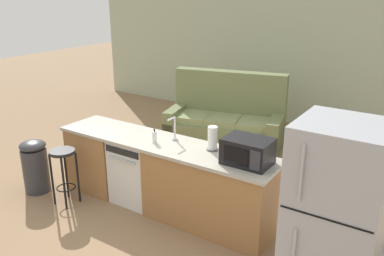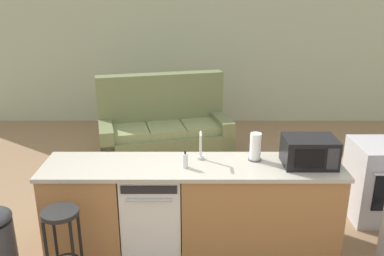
% 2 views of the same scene
% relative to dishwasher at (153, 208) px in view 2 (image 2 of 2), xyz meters
% --- Properties ---
extents(ground_plane, '(24.00, 24.00, 0.00)m').
position_rel_dishwasher_xyz_m(ground_plane, '(0.25, 0.00, -0.42)').
color(ground_plane, '#896B4C').
extents(wall_back, '(10.00, 0.06, 2.60)m').
position_rel_dishwasher_xyz_m(wall_back, '(0.55, 4.20, 0.88)').
color(wall_back, '#A8B293').
rests_on(wall_back, ground_plane).
extents(kitchen_counter, '(2.94, 0.66, 0.90)m').
position_rel_dishwasher_xyz_m(kitchen_counter, '(0.49, 0.00, -0.00)').
color(kitchen_counter, '#9E6B3D').
rests_on(kitchen_counter, ground_plane).
extents(dishwasher, '(0.58, 0.61, 0.84)m').
position_rel_dishwasher_xyz_m(dishwasher, '(0.00, 0.00, 0.00)').
color(dishwasher, silver).
rests_on(dishwasher, ground_plane).
extents(microwave, '(0.50, 0.37, 0.28)m').
position_rel_dishwasher_xyz_m(microwave, '(1.53, -0.00, 0.62)').
color(microwave, black).
rests_on(microwave, kitchen_counter).
extents(sink_faucet, '(0.07, 0.18, 0.30)m').
position_rel_dishwasher_xyz_m(sink_faucet, '(0.48, 0.13, 0.61)').
color(sink_faucet, silver).
rests_on(sink_faucet, kitchen_counter).
extents(paper_towel_roll, '(0.14, 0.14, 0.28)m').
position_rel_dishwasher_xyz_m(paper_towel_roll, '(1.03, 0.12, 0.62)').
color(paper_towel_roll, '#4C4C51').
rests_on(paper_towel_roll, kitchen_counter).
extents(soap_bottle, '(0.06, 0.06, 0.18)m').
position_rel_dishwasher_xyz_m(soap_bottle, '(0.33, -0.07, 0.55)').
color(soap_bottle, silver).
rests_on(soap_bottle, kitchen_counter).
extents(bar_stool, '(0.32, 0.32, 0.74)m').
position_rel_dishwasher_xyz_m(bar_stool, '(-0.73, -0.60, 0.11)').
color(bar_stool, black).
rests_on(bar_stool, ground_plane).
extents(couch, '(2.16, 1.34, 1.27)m').
position_rel_dishwasher_xyz_m(couch, '(-0.05, 2.43, -0.03)').
color(couch, '#667047').
rests_on(couch, ground_plane).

